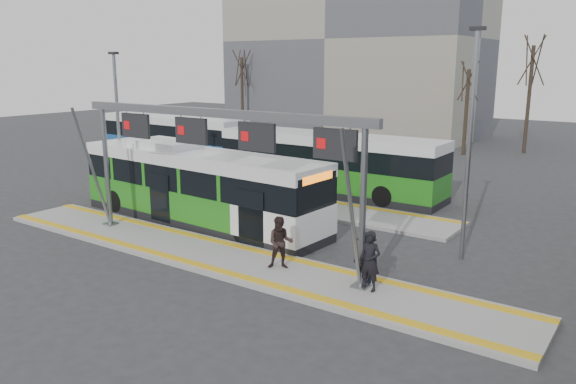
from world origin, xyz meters
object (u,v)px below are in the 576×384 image
at_px(passenger_a, 370,261).
at_px(passenger_c, 366,258).
at_px(hero_bus, 198,187).
at_px(passenger_b, 280,243).
at_px(gantry, 214,139).

xyz_separation_m(passenger_a, passenger_c, (-0.35, 0.46, -0.10)).
relative_size(hero_bus, passenger_a, 6.89).
height_order(passenger_b, passenger_c, passenger_b).
relative_size(gantry, passenger_b, 7.27).
relative_size(gantry, passenger_c, 7.89).
relative_size(passenger_b, passenger_c, 1.09).
xyz_separation_m(hero_bus, passenger_a, (9.83, -2.91, -0.52)).
bearing_deg(hero_bus, passenger_a, -13.43).
distance_m(hero_bus, passenger_a, 10.27).
relative_size(hero_bus, passenger_b, 7.15).
distance_m(hero_bus, passenger_c, 9.81).
relative_size(gantry, passenger_a, 7.01).
xyz_separation_m(gantry, passenger_c, (5.83, 0.43, -3.33)).
bearing_deg(passenger_c, passenger_a, -30.78).
bearing_deg(passenger_b, hero_bus, 123.29).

